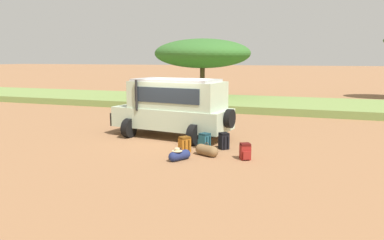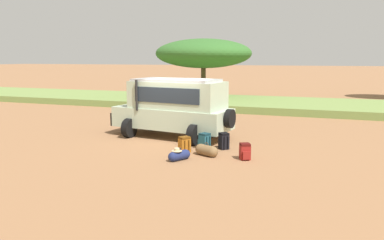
{
  "view_description": "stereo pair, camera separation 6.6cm",
  "coord_description": "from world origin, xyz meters",
  "px_view_note": "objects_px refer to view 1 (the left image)",
  "views": [
    {
      "loc": [
        5.63,
        -13.75,
        3.28
      ],
      "look_at": [
        1.02,
        -0.79,
        1.0
      ],
      "focal_mm": 35.0,
      "sensor_mm": 36.0,
      "label": 1
    },
    {
      "loc": [
        5.69,
        -13.73,
        3.28
      ],
      "look_at": [
        1.02,
        -0.79,
        1.0
      ],
      "focal_mm": 35.0,
      "sensor_mm": 36.0,
      "label": 2
    }
  ],
  "objects_px": {
    "duffel_bag_low_black_case": "(179,155)",
    "duffel_bag_soft_canvas": "(207,150)",
    "backpack_cluster_center": "(184,145)",
    "acacia_tree_far_left": "(202,54)",
    "backpack_near_rear_wheel": "(204,141)",
    "safari_vehicle": "(174,106)",
    "backpack_beside_front_wheel": "(245,152)",
    "backpack_outermost": "(224,141)"
  },
  "relations": [
    {
      "from": "duffel_bag_low_black_case",
      "to": "duffel_bag_soft_canvas",
      "type": "height_order",
      "value": "duffel_bag_soft_canvas"
    },
    {
      "from": "backpack_cluster_center",
      "to": "acacia_tree_far_left",
      "type": "xyz_separation_m",
      "value": [
        -4.58,
        16.14,
        3.36
      ]
    },
    {
      "from": "backpack_near_rear_wheel",
      "to": "duffel_bag_low_black_case",
      "type": "height_order",
      "value": "backpack_near_rear_wheel"
    },
    {
      "from": "duffel_bag_soft_canvas",
      "to": "acacia_tree_far_left",
      "type": "bearing_deg",
      "value": 108.5
    },
    {
      "from": "backpack_cluster_center",
      "to": "duffel_bag_soft_canvas",
      "type": "relative_size",
      "value": 0.65
    },
    {
      "from": "safari_vehicle",
      "to": "duffel_bag_soft_canvas",
      "type": "distance_m",
      "value": 3.5
    },
    {
      "from": "duffel_bag_soft_canvas",
      "to": "backpack_beside_front_wheel",
      "type": "bearing_deg",
      "value": -1.66
    },
    {
      "from": "backpack_beside_front_wheel",
      "to": "backpack_cluster_center",
      "type": "distance_m",
      "value": 2.22
    },
    {
      "from": "duffel_bag_soft_canvas",
      "to": "duffel_bag_low_black_case",
      "type": "bearing_deg",
      "value": -128.1
    },
    {
      "from": "duffel_bag_low_black_case",
      "to": "duffel_bag_soft_canvas",
      "type": "distance_m",
      "value": 1.08
    },
    {
      "from": "backpack_outermost",
      "to": "duffel_bag_low_black_case",
      "type": "xyz_separation_m",
      "value": [
        -0.97,
        -1.95,
        -0.13
      ]
    },
    {
      "from": "safari_vehicle",
      "to": "backpack_cluster_center",
      "type": "bearing_deg",
      "value": -60.22
    },
    {
      "from": "backpack_beside_front_wheel",
      "to": "backpack_cluster_center",
      "type": "height_order",
      "value": "backpack_cluster_center"
    },
    {
      "from": "backpack_outermost",
      "to": "backpack_beside_front_wheel",
      "type": "bearing_deg",
      "value": -48.03
    },
    {
      "from": "acacia_tree_far_left",
      "to": "duffel_bag_low_black_case",
      "type": "bearing_deg",
      "value": -74.39
    },
    {
      "from": "backpack_cluster_center",
      "to": "backpack_outermost",
      "type": "height_order",
      "value": "backpack_outermost"
    },
    {
      "from": "duffel_bag_low_black_case",
      "to": "duffel_bag_soft_canvas",
      "type": "bearing_deg",
      "value": 51.9
    },
    {
      "from": "backpack_outermost",
      "to": "duffel_bag_soft_canvas",
      "type": "xyz_separation_m",
      "value": [
        -0.3,
        -1.11,
        -0.11
      ]
    },
    {
      "from": "safari_vehicle",
      "to": "duffel_bag_soft_canvas",
      "type": "height_order",
      "value": "safari_vehicle"
    },
    {
      "from": "backpack_beside_front_wheel",
      "to": "backpack_near_rear_wheel",
      "type": "relative_size",
      "value": 0.92
    },
    {
      "from": "backpack_cluster_center",
      "to": "backpack_outermost",
      "type": "distance_m",
      "value": 1.5
    },
    {
      "from": "backpack_cluster_center",
      "to": "acacia_tree_far_left",
      "type": "distance_m",
      "value": 17.1
    },
    {
      "from": "backpack_cluster_center",
      "to": "duffel_bag_low_black_case",
      "type": "height_order",
      "value": "backpack_cluster_center"
    },
    {
      "from": "backpack_beside_front_wheel",
      "to": "acacia_tree_far_left",
      "type": "xyz_separation_m",
      "value": [
        -6.79,
        16.35,
        3.37
      ]
    },
    {
      "from": "backpack_cluster_center",
      "to": "backpack_near_rear_wheel",
      "type": "xyz_separation_m",
      "value": [
        0.51,
        0.72,
        0.01
      ]
    },
    {
      "from": "duffel_bag_soft_canvas",
      "to": "acacia_tree_far_left",
      "type": "distance_m",
      "value": 17.54
    },
    {
      "from": "backpack_near_rear_wheel",
      "to": "safari_vehicle",
      "type": "bearing_deg",
      "value": 139.13
    },
    {
      "from": "backpack_cluster_center",
      "to": "backpack_near_rear_wheel",
      "type": "relative_size",
      "value": 0.97
    },
    {
      "from": "safari_vehicle",
      "to": "backpack_beside_front_wheel",
      "type": "bearing_deg",
      "value": -35.52
    },
    {
      "from": "duffel_bag_low_black_case",
      "to": "duffel_bag_soft_canvas",
      "type": "xyz_separation_m",
      "value": [
        0.66,
        0.85,
        0.02
      ]
    },
    {
      "from": "acacia_tree_far_left",
      "to": "duffel_bag_soft_canvas",
      "type": "bearing_deg",
      "value": -71.5
    },
    {
      "from": "duffel_bag_soft_canvas",
      "to": "backpack_outermost",
      "type": "bearing_deg",
      "value": 74.74
    },
    {
      "from": "backpack_beside_front_wheel",
      "to": "duffel_bag_soft_canvas",
      "type": "bearing_deg",
      "value": 178.34
    },
    {
      "from": "backpack_near_rear_wheel",
      "to": "duffel_bag_low_black_case",
      "type": "relative_size",
      "value": 0.76
    },
    {
      "from": "backpack_outermost",
      "to": "duffel_bag_low_black_case",
      "type": "relative_size",
      "value": 0.79
    },
    {
      "from": "duffel_bag_soft_canvas",
      "to": "backpack_near_rear_wheel",
      "type": "bearing_deg",
      "value": 112.39
    },
    {
      "from": "backpack_outermost",
      "to": "acacia_tree_far_left",
      "type": "relative_size",
      "value": 0.08
    },
    {
      "from": "backpack_beside_front_wheel",
      "to": "duffel_bag_low_black_case",
      "type": "height_order",
      "value": "backpack_beside_front_wheel"
    },
    {
      "from": "safari_vehicle",
      "to": "backpack_outermost",
      "type": "relative_size",
      "value": 8.98
    },
    {
      "from": "backpack_beside_front_wheel",
      "to": "backpack_outermost",
      "type": "relative_size",
      "value": 0.89
    },
    {
      "from": "backpack_outermost",
      "to": "duffel_bag_soft_canvas",
      "type": "distance_m",
      "value": 1.15
    },
    {
      "from": "backpack_beside_front_wheel",
      "to": "duffel_bag_low_black_case",
      "type": "relative_size",
      "value": 0.7
    }
  ]
}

